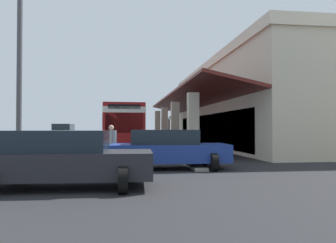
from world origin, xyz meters
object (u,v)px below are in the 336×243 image
(pedestrian, at_px, (111,142))
(lot_light_pole, at_px, (20,52))
(parked_suv_tan, at_px, (64,133))
(transit_bus, at_px, (120,124))
(parked_sedan_blue, at_px, (168,149))
(parked_sedan_charcoal, at_px, (64,159))
(potted_palm, at_px, (169,136))

(pedestrian, relative_size, lot_light_pole, 0.21)
(pedestrian, bearing_deg, parked_suv_tan, -164.81)
(transit_bus, xyz_separation_m, parked_sedan_blue, (12.91, 1.96, -1.10))
(pedestrian, distance_m, lot_light_pole, 4.92)
(transit_bus, height_order, pedestrian, transit_bus)
(parked_sedan_charcoal, height_order, parked_suv_tan, parked_suv_tan)
(transit_bus, relative_size, parked_sedan_charcoal, 2.53)
(potted_palm, bearing_deg, parked_sedan_charcoal, -15.02)
(pedestrian, relative_size, potted_palm, 0.62)
(pedestrian, bearing_deg, transit_bus, 178.88)
(transit_bus, bearing_deg, potted_palm, 136.26)
(parked_sedan_blue, height_order, potted_palm, potted_palm)
(parked_sedan_blue, distance_m, lot_light_pole, 6.27)
(parked_sedan_charcoal, distance_m, potted_palm, 21.88)
(transit_bus, distance_m, lot_light_pole, 13.91)
(lot_light_pole, bearing_deg, potted_palm, 156.74)
(parked_suv_tan, distance_m, pedestrian, 21.18)
(parked_sedan_charcoal, relative_size, parked_sedan_blue, 1.00)
(transit_bus, height_order, parked_sedan_blue, transit_bus)
(lot_light_pole, bearing_deg, transit_bus, 166.18)
(parked_suv_tan, relative_size, potted_palm, 1.80)
(transit_bus, relative_size, parked_suv_tan, 2.36)
(parked_sedan_charcoal, relative_size, lot_light_pole, 0.58)
(parked_sedan_blue, bearing_deg, lot_light_pole, -85.46)
(potted_palm, height_order, lot_light_pole, lot_light_pole)
(parked_sedan_charcoal, bearing_deg, transit_bus, 175.75)
(parked_sedan_charcoal, bearing_deg, parked_suv_tan, -169.98)
(parked_sedan_blue, distance_m, parked_suv_tan, 23.44)
(pedestrian, xyz_separation_m, lot_light_pole, (2.10, -3.06, 3.23))
(parked_sedan_charcoal, xyz_separation_m, parked_sedan_blue, (-3.58, 3.19, 0.00))
(transit_bus, relative_size, potted_palm, 4.26)
(parked_sedan_blue, bearing_deg, potted_palm, 171.96)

